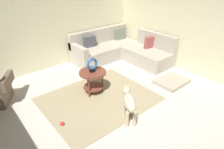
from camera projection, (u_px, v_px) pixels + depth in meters
ground_plane at (114, 120)px, 3.77m from camera, size 6.00×6.00×0.10m
wall_back at (42, 21)px, 5.10m from camera, size 6.00×0.12×2.70m
wall_right at (206, 24)px, 4.77m from camera, size 0.12×6.00×2.70m
area_rug at (99, 99)px, 4.30m from camera, size 2.30×1.90×0.01m
sectional_couch at (121, 51)px, 6.10m from camera, size 2.20×2.25×0.88m
side_table at (93, 76)px, 4.35m from camera, size 0.60×0.60×0.54m
torus_sculpture at (92, 65)px, 4.21m from camera, size 0.28×0.08×0.33m
dog_bed_mat at (172, 81)px, 4.90m from camera, size 0.80×0.60×0.09m
dog at (129, 102)px, 3.56m from camera, size 0.49×0.75×0.63m
dog_toy_ball at (62, 124)px, 3.55m from camera, size 0.08×0.08×0.08m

